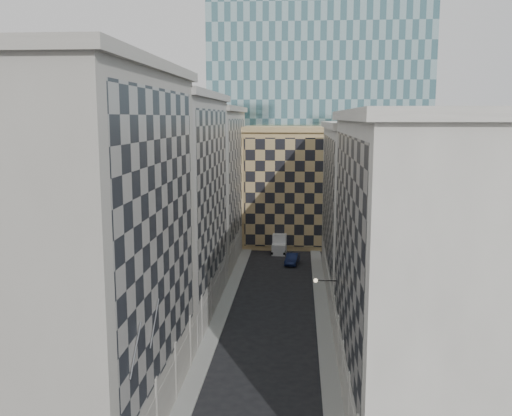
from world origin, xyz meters
The scene contains 13 objects.
sidewalk_west centered at (-5.25, 30.00, 0.07)m, with size 1.50×100.00×0.15m, color gray.
sidewalk_east centered at (5.25, 30.00, 0.07)m, with size 1.50×100.00×0.15m, color gray.
bldg_left_a centered at (-10.88, 11.00, 11.82)m, with size 10.80×22.80×23.70m.
bldg_left_b centered at (-10.88, 33.00, 11.32)m, with size 10.80×22.80×22.70m.
bldg_left_c centered at (-10.88, 55.00, 10.83)m, with size 10.80×22.80×21.70m.
bldg_right_a centered at (10.88, 15.00, 10.32)m, with size 10.80×26.80×20.70m.
bldg_right_b centered at (10.89, 42.00, 9.85)m, with size 10.80×28.80×19.70m.
tan_block centered at (2.00, 67.90, 9.44)m, with size 16.80×14.80×18.80m.
church_tower centered at (0.00, 82.00, 26.95)m, with size 7.20×7.20×51.50m.
flagpoles_left centered at (-5.90, 6.00, 8.00)m, with size 0.10×6.33×2.33m.
bracket_lamp centered at (4.38, 24.00, 6.20)m, with size 1.98×0.36×0.36m.
box_truck centered at (-0.18, 60.29, 1.22)m, with size 2.29×5.18×2.80m.
dark_car centered at (1.84, 53.21, 0.76)m, with size 1.60×4.58×1.51m, color #0F1739.
Camera 1 is at (2.67, -24.13, 20.20)m, focal length 40.00 mm.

